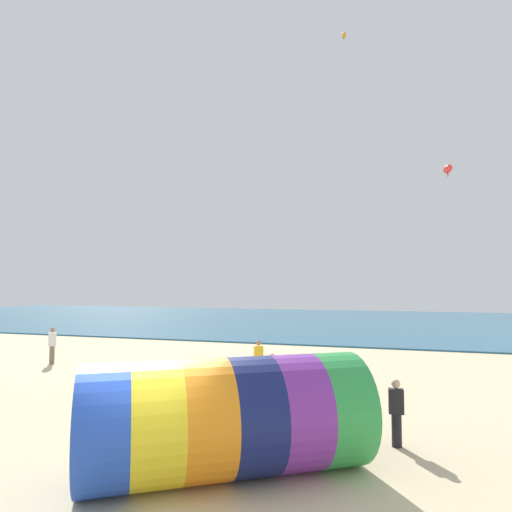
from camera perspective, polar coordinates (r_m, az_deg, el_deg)
ground_plane at (r=9.91m, az=-14.00°, el=-26.95°), size 120.00×120.00×0.00m
sea at (r=49.50m, az=12.18°, el=-8.01°), size 120.00×40.00×0.10m
giant_inflatable_tube at (r=10.01m, az=-3.52°, el=-19.45°), size 6.17×5.24×2.42m
kite_handler at (r=12.27m, az=17.14°, el=-18.17°), size 0.38×0.25×1.63m
kite_red_parafoil at (r=24.40m, az=22.84°, el=9.99°), size 0.58×1.13×0.60m
kite_orange_parafoil at (r=28.70m, az=10.93°, el=25.45°), size 0.38×0.69×0.35m
bystander_near_water at (r=19.43m, az=0.32°, el=-12.83°), size 0.42×0.37×1.62m
bystander_mid_beach at (r=25.25m, az=-24.12°, el=-10.13°), size 0.42×0.40×1.80m
bystander_far_left at (r=15.58m, az=2.01°, el=-15.04°), size 0.39×0.42×1.67m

